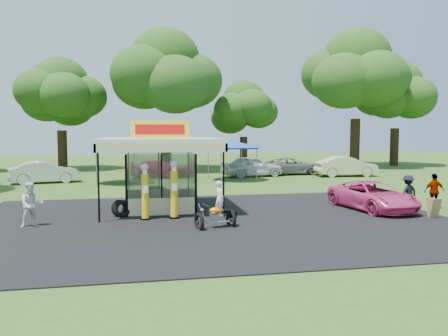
{
  "coord_description": "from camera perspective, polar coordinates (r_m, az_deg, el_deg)",
  "views": [
    {
      "loc": [
        -2.82,
        -15.53,
        3.64
      ],
      "look_at": [
        0.86,
        4.0,
        2.03
      ],
      "focal_mm": 35.0,
      "sensor_mm": 36.0,
      "label": 1
    }
  ],
  "objects": [
    {
      "name": "a_frame_sign",
      "position": [
        20.6,
        25.68,
        -4.75
      ],
      "size": [
        0.52,
        0.51,
        0.87
      ],
      "rotation": [
        0.0,
        0.0,
        0.17
      ],
      "color": "#593819",
      "rests_on": "ground"
    },
    {
      "name": "bg_car_d",
      "position": [
        38.44,
        8.84,
        0.23
      ],
      "size": [
        5.31,
        2.66,
        1.44
      ],
      "primitive_type": "imported",
      "rotation": [
        0.0,
        0.0,
        1.62
      ],
      "color": "slate",
      "rests_on": "ground"
    },
    {
      "name": "spare_tires",
      "position": [
        19.4,
        -13.31,
        -5.18
      ],
      "size": [
        0.95,
        0.74,
        0.77
      ],
      "rotation": [
        0.0,
        0.0,
        0.31
      ],
      "color": "black",
      "rests_on": "ground"
    },
    {
      "name": "kiosk_car",
      "position": [
        22.96,
        -8.54,
        -3.32
      ],
      "size": [
        2.82,
        1.13,
        0.96
      ],
      "primitive_type": "imported",
      "rotation": [
        0.0,
        0.0,
        1.57
      ],
      "color": "yellow",
      "rests_on": "ground"
    },
    {
      "name": "gas_station_kiosk",
      "position": [
        20.62,
        -8.35,
        -0.58
      ],
      "size": [
        5.4,
        5.4,
        4.18
      ],
      "color": "white",
      "rests_on": "ground"
    },
    {
      "name": "spectator_west",
      "position": [
        18.36,
        -23.85,
        -4.4
      ],
      "size": [
        1.05,
        0.95,
        1.76
      ],
      "primitive_type": "imported",
      "rotation": [
        0.0,
        0.0,
        0.4
      ],
      "color": "white",
      "rests_on": "ground"
    },
    {
      "name": "bg_car_b",
      "position": [
        35.41,
        -8.26,
        -0.15
      ],
      "size": [
        4.99,
        2.18,
        1.43
      ],
      "primitive_type": "imported",
      "rotation": [
        0.0,
        0.0,
        1.61
      ],
      "color": "#B20D3A",
      "rests_on": "ground"
    },
    {
      "name": "tent_west",
      "position": [
        32.03,
        -13.95,
        2.63
      ],
      "size": [
        4.09,
        4.09,
        2.86
      ],
      "rotation": [
        0.0,
        0.0,
        0.07
      ],
      "color": "gray",
      "rests_on": "ground"
    },
    {
      "name": "oak_far_e",
      "position": [
        48.69,
        16.9,
        10.83
      ],
      "size": [
        11.92,
        11.92,
        14.19
      ],
      "color": "black",
      "rests_on": "ground"
    },
    {
      "name": "bg_car_e",
      "position": [
        37.73,
        15.65,
        0.21
      ],
      "size": [
        5.17,
        2.02,
        1.68
      ],
      "primitive_type": "imported",
      "rotation": [
        0.0,
        0.0,
        1.52
      ],
      "color": "beige",
      "rests_on": "ground"
    },
    {
      "name": "oak_far_d",
      "position": [
        46.45,
        2.6,
        7.16
      ],
      "size": [
        7.49,
        7.49,
        8.91
      ],
      "color": "black",
      "rests_on": "ground"
    },
    {
      "name": "bg_car_a",
      "position": [
        34.09,
        -22.36,
        -0.51
      ],
      "size": [
        5.05,
        2.79,
        1.58
      ],
      "primitive_type": "imported",
      "rotation": [
        0.0,
        0.0,
        1.82
      ],
      "color": "silver",
      "rests_on": "ground"
    },
    {
      "name": "ground",
      "position": [
        16.2,
        -0.37,
        -8.35
      ],
      "size": [
        120.0,
        120.0,
        0.0
      ],
      "primitive_type": "plane",
      "color": "#2C561B",
      "rests_on": "ground"
    },
    {
      "name": "asphalt_apron",
      "position": [
        18.12,
        -1.51,
        -6.89
      ],
      "size": [
        20.0,
        14.0,
        0.04
      ],
      "primitive_type": "cube",
      "color": "black",
      "rests_on": "ground"
    },
    {
      "name": "gas_pump_left",
      "position": [
        18.38,
        -10.26,
        -3.23
      ],
      "size": [
        0.45,
        0.45,
        2.39
      ],
      "color": "black",
      "rests_on": "ground"
    },
    {
      "name": "spectator_east_b",
      "position": [
        23.21,
        25.78,
        -2.74
      ],
      "size": [
        1.03,
        0.52,
        1.69
      ],
      "primitive_type": "imported",
      "rotation": [
        0.0,
        0.0,
        3.03
      ],
      "color": "gray",
      "rests_on": "ground"
    },
    {
      "name": "oak_far_c",
      "position": [
        42.61,
        -7.69,
        10.99
      ],
      "size": [
        11.21,
        11.21,
        13.21
      ],
      "color": "black",
      "rests_on": "ground"
    },
    {
      "name": "oak_far_b",
      "position": [
        45.98,
        -20.52,
        8.34
      ],
      "size": [
        8.98,
        8.98,
        10.71
      ],
      "color": "black",
      "rests_on": "ground"
    },
    {
      "name": "bg_car_c",
      "position": [
        36.19,
        3.67,
        0.23
      ],
      "size": [
        5.33,
        2.81,
        1.73
      ],
      "primitive_type": "imported",
      "rotation": [
        0.0,
        0.0,
        1.73
      ],
      "color": "silver",
      "rests_on": "ground"
    },
    {
      "name": "motorcycle",
      "position": [
        16.66,
        -0.77,
        -5.4
      ],
      "size": [
        1.67,
        1.11,
        1.89
      ],
      "rotation": [
        0.0,
        0.0,
        0.27
      ],
      "color": "black",
      "rests_on": "ground"
    },
    {
      "name": "oak_far_f",
      "position": [
        51.98,
        21.52,
        8.25
      ],
      "size": [
        9.31,
        9.31,
        11.22
      ],
      "color": "black",
      "rests_on": "ground"
    },
    {
      "name": "spectator_east_a",
      "position": [
        22.69,
        22.89,
        -2.89
      ],
      "size": [
        1.17,
        0.85,
        1.62
      ],
      "primitive_type": "imported",
      "rotation": [
        0.0,
        0.0,
        3.4
      ],
      "color": "black",
      "rests_on": "ground"
    },
    {
      "name": "gas_pump_right",
      "position": [
        18.47,
        -6.55,
        -2.96
      ],
      "size": [
        0.47,
        0.47,
        2.52
      ],
      "color": "black",
      "rests_on": "ground"
    },
    {
      "name": "pink_sedan",
      "position": [
        21.68,
        18.84,
        -3.49
      ],
      "size": [
        2.87,
        5.08,
        1.34
      ],
      "primitive_type": "imported",
      "rotation": [
        0.0,
        0.0,
        0.14
      ],
      "color": "#DF3C83",
      "rests_on": "ground"
    },
    {
      "name": "tent_east",
      "position": [
        33.18,
        1.04,
        3.12
      ],
      "size": [
        4.36,
        4.36,
        3.05
      ],
      "rotation": [
        0.0,
        0.0,
        0.18
      ],
      "color": "gray",
      "rests_on": "ground"
    }
  ]
}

